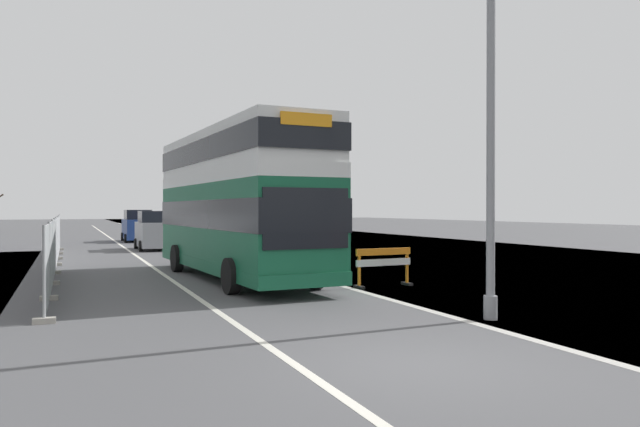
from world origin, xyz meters
name	(u,v)px	position (x,y,z in m)	size (l,w,h in m)	color
ground	(443,361)	(0.61, 0.13, -0.05)	(140.00, 280.00, 0.10)	#4C4C4F
double_decker_bus	(236,201)	(0.37, 11.91, 2.58)	(3.26, 11.56, 4.85)	#145638
lamppost_foreground	(491,100)	(3.42, 2.57, 4.61)	(0.29, 0.70, 9.71)	gray
roadworks_barrier	(384,262)	(3.92, 8.20, 0.74)	(1.88, 0.58, 1.15)	orange
construction_site_fence	(55,245)	(-5.25, 17.52, 0.96)	(0.44, 24.00, 2.00)	#A8AAAD
car_oncoming_near	(155,231)	(-0.20, 27.85, 1.05)	(2.05, 4.19, 2.21)	gray
car_receding_mid	(138,226)	(-0.19, 37.43, 1.07)	(2.04, 4.52, 2.26)	navy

